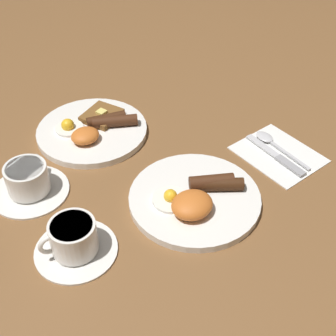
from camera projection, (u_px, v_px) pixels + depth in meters
name	position (u px, v px, depth m)	size (l,w,h in m)	color
ground_plane	(194.00, 201.00, 0.91)	(3.00, 3.00, 0.00)	brown
breakfast_plate_near	(195.00, 198.00, 0.90)	(0.26, 0.26, 0.05)	white
breakfast_plate_far	(93.00, 129.00, 1.07)	(0.25, 0.25, 0.04)	white
teacup_near	(74.00, 241.00, 0.80)	(0.15, 0.15, 0.07)	white
teacup_far	(28.00, 182.00, 0.91)	(0.15, 0.15, 0.07)	white
napkin	(278.00, 154.00, 1.01)	(0.14, 0.17, 0.01)	white
knife	(278.00, 157.00, 1.00)	(0.02, 0.16, 0.01)	silver
spoon	(270.00, 141.00, 1.04)	(0.03, 0.16, 0.01)	silver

